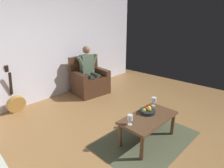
{
  "coord_description": "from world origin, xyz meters",
  "views": [
    {
      "loc": [
        2.23,
        1.51,
        1.93
      ],
      "look_at": [
        -0.62,
        -1.04,
        0.57
      ],
      "focal_mm": 29.74,
      "sensor_mm": 36.0,
      "label": 1
    }
  ],
  "objects_px": {
    "person_seated": "(89,69)",
    "wine_glass_far": "(130,118)",
    "armchair": "(89,81)",
    "fruit_bowl": "(147,111)",
    "wine_glass_near": "(154,100)",
    "coffee_table": "(148,120)",
    "guitar": "(16,102)"
  },
  "relations": [
    {
      "from": "person_seated",
      "to": "wine_glass_far",
      "type": "bearing_deg",
      "value": 70.7
    },
    {
      "from": "armchair",
      "to": "wine_glass_far",
      "type": "bearing_deg",
      "value": 70.91
    },
    {
      "from": "fruit_bowl",
      "to": "person_seated",
      "type": "bearing_deg",
      "value": -106.85
    },
    {
      "from": "person_seated",
      "to": "wine_glass_near",
      "type": "bearing_deg",
      "value": 88.85
    },
    {
      "from": "coffee_table",
      "to": "wine_glass_near",
      "type": "relative_size",
      "value": 6.21
    },
    {
      "from": "coffee_table",
      "to": "wine_glass_near",
      "type": "height_order",
      "value": "wine_glass_near"
    },
    {
      "from": "wine_glass_far",
      "to": "coffee_table",
      "type": "bearing_deg",
      "value": 167.95
    },
    {
      "from": "guitar",
      "to": "person_seated",
      "type": "bearing_deg",
      "value": 168.49
    },
    {
      "from": "armchair",
      "to": "person_seated",
      "type": "distance_m",
      "value": 0.33
    },
    {
      "from": "armchair",
      "to": "coffee_table",
      "type": "height_order",
      "value": "armchair"
    },
    {
      "from": "person_seated",
      "to": "guitar",
      "type": "xyz_separation_m",
      "value": [
        1.8,
        -0.37,
        -0.44
      ]
    },
    {
      "from": "person_seated",
      "to": "fruit_bowl",
      "type": "distance_m",
      "value": 2.29
    },
    {
      "from": "armchair",
      "to": "person_seated",
      "type": "height_order",
      "value": "person_seated"
    },
    {
      "from": "coffee_table",
      "to": "guitar",
      "type": "relative_size",
      "value": 1.0
    },
    {
      "from": "armchair",
      "to": "wine_glass_near",
      "type": "height_order",
      "value": "armchair"
    },
    {
      "from": "fruit_bowl",
      "to": "guitar",
      "type": "bearing_deg",
      "value": -65.92
    },
    {
      "from": "wine_glass_near",
      "to": "wine_glass_far",
      "type": "xyz_separation_m",
      "value": [
        0.79,
        0.06,
        -0.01
      ]
    },
    {
      "from": "wine_glass_near",
      "to": "fruit_bowl",
      "type": "height_order",
      "value": "wine_glass_near"
    },
    {
      "from": "wine_glass_far",
      "to": "fruit_bowl",
      "type": "height_order",
      "value": "wine_glass_far"
    },
    {
      "from": "person_seated",
      "to": "guitar",
      "type": "relative_size",
      "value": 1.23
    },
    {
      "from": "coffee_table",
      "to": "fruit_bowl",
      "type": "relative_size",
      "value": 3.89
    },
    {
      "from": "coffee_table",
      "to": "guitar",
      "type": "distance_m",
      "value": 2.83
    },
    {
      "from": "armchair",
      "to": "wine_glass_near",
      "type": "distance_m",
      "value": 2.19
    },
    {
      "from": "person_seated",
      "to": "coffee_table",
      "type": "distance_m",
      "value": 2.41
    },
    {
      "from": "coffee_table",
      "to": "wine_glass_far",
      "type": "bearing_deg",
      "value": -12.05
    },
    {
      "from": "coffee_table",
      "to": "person_seated",
      "type": "bearing_deg",
      "value": -108.46
    },
    {
      "from": "coffee_table",
      "to": "fruit_bowl",
      "type": "height_order",
      "value": "fruit_bowl"
    },
    {
      "from": "guitar",
      "to": "wine_glass_far",
      "type": "bearing_deg",
      "value": 104.33
    },
    {
      "from": "person_seated",
      "to": "wine_glass_near",
      "type": "height_order",
      "value": "person_seated"
    },
    {
      "from": "armchair",
      "to": "person_seated",
      "type": "xyz_separation_m",
      "value": [
        0.0,
        0.03,
        0.33
      ]
    },
    {
      "from": "person_seated",
      "to": "fruit_bowl",
      "type": "bearing_deg",
      "value": 81.58
    },
    {
      "from": "person_seated",
      "to": "guitar",
      "type": "height_order",
      "value": "person_seated"
    }
  ]
}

